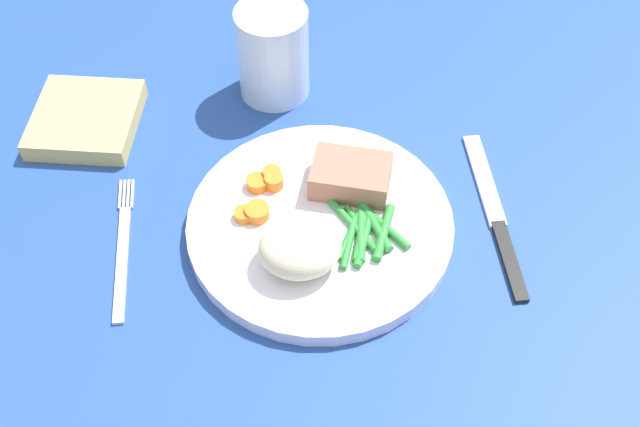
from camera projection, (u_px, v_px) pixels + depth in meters
dining_table at (328, 227)px, 76.52cm from camera, size 120.00×90.00×2.00cm
dinner_plate at (320, 225)px, 74.38cm from camera, size 25.16×25.16×1.60cm
meat_portion at (351, 176)px, 75.34cm from camera, size 8.65×7.17×2.82cm
mashed_potatoes at (300, 248)px, 69.15cm from camera, size 7.40×6.53×4.22cm
carrot_slices at (261, 193)px, 75.13cm from camera, size 4.93×6.29×1.29cm
green_beans at (366, 229)px, 72.58cm from camera, size 7.05×9.49×0.90cm
fork at (123, 248)px, 73.48cm from camera, size 1.44×16.60×0.40cm
knife at (496, 217)px, 75.78cm from camera, size 1.70×20.50×0.64cm
water_glass at (273, 59)px, 83.93cm from camera, size 7.67×7.67×10.37cm
napkin at (86, 119)px, 82.93cm from camera, size 12.41×12.70×2.08cm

